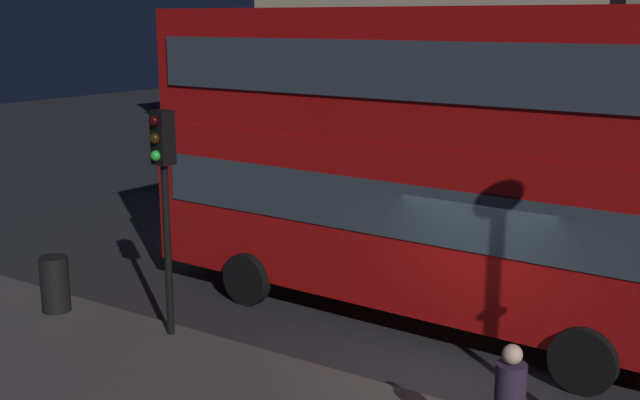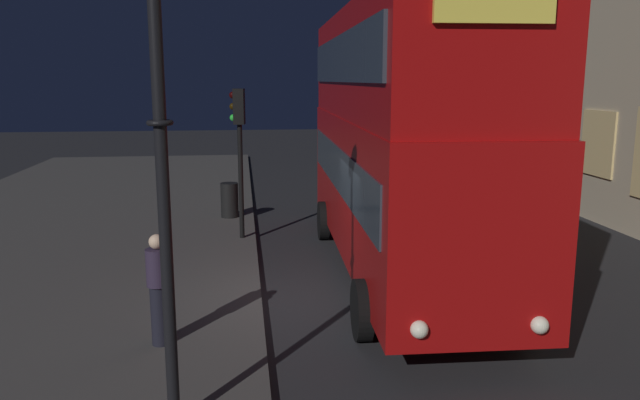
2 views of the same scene
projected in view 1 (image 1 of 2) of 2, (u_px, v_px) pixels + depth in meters
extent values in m
plane|color=#232326|center=(445.00, 383.00, 11.76)|extent=(80.00, 80.00, 0.00)
cube|color=#F9E09E|center=(325.00, 115.00, 22.82)|extent=(1.59, 0.06, 1.91)
cube|color=#E5C67F|center=(402.00, 131.00, 21.53)|extent=(1.59, 0.06, 1.83)
cube|color=#E5C67F|center=(490.00, 140.00, 20.19)|extent=(1.59, 0.06, 2.28)
cube|color=#F9E09E|center=(591.00, 140.00, 18.80)|extent=(1.59, 0.06, 2.30)
cube|color=#9E0C0C|center=(416.00, 214.00, 14.04)|extent=(10.23, 2.83, 2.76)
cube|color=#9E0C0C|center=(419.00, 72.00, 13.51)|extent=(10.03, 2.78, 2.11)
cube|color=#2D3842|center=(416.00, 194.00, 13.97)|extent=(9.42, 2.87, 0.90)
cube|color=#2D3842|center=(420.00, 66.00, 13.48)|extent=(9.42, 2.87, 0.90)
cylinder|color=black|center=(634.00, 308.00, 13.40)|extent=(0.98, 0.27, 0.97)
cylinder|color=black|center=(583.00, 361.00, 11.35)|extent=(0.98, 0.27, 0.97)
cylinder|color=black|center=(327.00, 248.00, 16.96)|extent=(0.98, 0.27, 0.97)
cylinder|color=black|center=(247.00, 279.00, 14.92)|extent=(0.98, 0.27, 0.97)
cylinder|color=black|center=(168.00, 251.00, 12.99)|extent=(0.12, 0.12, 2.83)
cube|color=black|center=(163.00, 137.00, 12.58)|extent=(0.35, 0.30, 0.85)
sphere|color=black|center=(154.00, 121.00, 12.42)|extent=(0.17, 0.17, 0.17)
sphere|color=black|center=(155.00, 138.00, 12.47)|extent=(0.17, 0.17, 0.17)
sphere|color=green|center=(156.00, 156.00, 12.53)|extent=(0.17, 0.17, 0.17)
cylinder|color=#2D2338|center=(510.00, 388.00, 8.67)|extent=(0.34, 0.34, 0.56)
sphere|color=beige|center=(512.00, 354.00, 8.58)|extent=(0.22, 0.22, 0.22)
cylinder|color=black|center=(55.00, 284.00, 14.24)|extent=(0.50, 0.50, 0.99)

